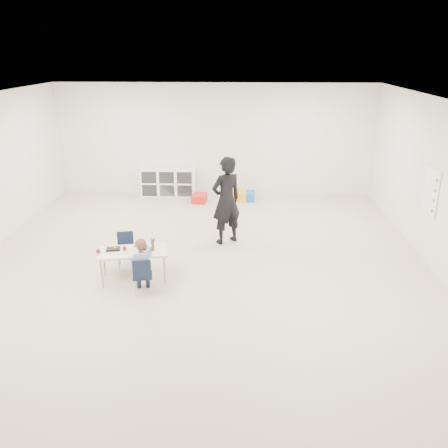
{
  "coord_description": "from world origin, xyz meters",
  "views": [
    {
      "loc": [
        0.76,
        -7.41,
        3.54
      ],
      "look_at": [
        0.43,
        -0.11,
        0.85
      ],
      "focal_mm": 38.0,
      "sensor_mm": 36.0,
      "label": 1
    }
  ],
  "objects_px": {
    "child": "(142,265)",
    "cubby_shelf": "(168,182)",
    "chair_near": "(143,275)",
    "adult": "(226,201)",
    "table": "(134,265)"
  },
  "relations": [
    {
      "from": "adult",
      "to": "chair_near",
      "type": "bearing_deg",
      "value": 26.2
    },
    {
      "from": "table",
      "to": "adult",
      "type": "relative_size",
      "value": 0.7
    },
    {
      "from": "chair_near",
      "to": "child",
      "type": "relative_size",
      "value": 0.63
    },
    {
      "from": "chair_near",
      "to": "adult",
      "type": "relative_size",
      "value": 0.36
    },
    {
      "from": "chair_near",
      "to": "child",
      "type": "bearing_deg",
      "value": 0.0
    },
    {
      "from": "chair_near",
      "to": "adult",
      "type": "bearing_deg",
      "value": 49.68
    },
    {
      "from": "table",
      "to": "chair_near",
      "type": "bearing_deg",
      "value": -73.19
    },
    {
      "from": "chair_near",
      "to": "adult",
      "type": "xyz_separation_m",
      "value": [
        1.2,
        2.12,
        0.55
      ]
    },
    {
      "from": "child",
      "to": "cubby_shelf",
      "type": "distance_m",
      "value": 5.24
    },
    {
      "from": "child",
      "to": "adult",
      "type": "relative_size",
      "value": 0.56
    },
    {
      "from": "cubby_shelf",
      "to": "adult",
      "type": "bearing_deg",
      "value": -62.41
    },
    {
      "from": "table",
      "to": "adult",
      "type": "height_order",
      "value": "adult"
    },
    {
      "from": "child",
      "to": "adult",
      "type": "xyz_separation_m",
      "value": [
        1.2,
        2.12,
        0.37
      ]
    },
    {
      "from": "table",
      "to": "adult",
      "type": "bearing_deg",
      "value": 38.27
    },
    {
      "from": "child",
      "to": "chair_near",
      "type": "bearing_deg",
      "value": 0.0
    }
  ]
}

